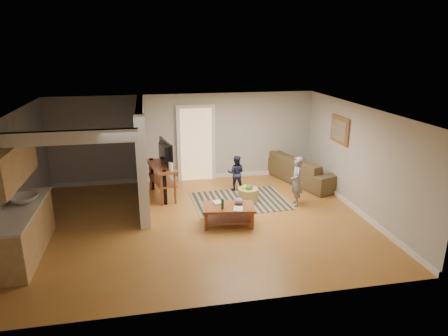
% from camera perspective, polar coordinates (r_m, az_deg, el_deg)
% --- Properties ---
extents(ground, '(7.50, 7.50, 0.00)m').
position_cam_1_polar(ground, '(9.06, -3.41, -7.70)').
color(ground, '#996027').
rests_on(ground, ground).
extents(room_shell, '(7.54, 6.02, 2.52)m').
position_cam_1_polar(room_shell, '(8.89, -10.77, 1.55)').
color(room_shell, '#A5A29E').
rests_on(room_shell, ground).
extents(area_rug, '(2.44, 1.84, 0.01)m').
position_cam_1_polar(area_rug, '(10.19, 2.31, -4.70)').
color(area_rug, black).
rests_on(area_rug, ground).
extents(sofa, '(1.78, 2.75, 0.75)m').
position_cam_1_polar(sofa, '(11.84, 11.16, -1.85)').
color(sofa, '#444022').
rests_on(sofa, ground).
extents(coffee_table, '(1.20, 0.81, 0.66)m').
position_cam_1_polar(coffee_table, '(8.80, 0.76, -6.00)').
color(coffee_table, brown).
rests_on(coffee_table, ground).
extents(tv_console, '(0.78, 1.44, 1.17)m').
position_cam_1_polar(tv_console, '(10.34, -8.81, -0.02)').
color(tv_console, brown).
rests_on(tv_console, ground).
extents(speaker_left, '(0.09, 0.09, 0.89)m').
position_cam_1_polar(speaker_left, '(9.94, -8.43, -2.74)').
color(speaker_left, black).
rests_on(speaker_left, ground).
extents(speaker_right, '(0.11, 0.11, 0.89)m').
position_cam_1_polar(speaker_right, '(10.98, -10.25, -0.87)').
color(speaker_right, black).
rests_on(speaker_right, ground).
extents(toy_basket, '(0.51, 0.51, 0.46)m').
position_cam_1_polar(toy_basket, '(10.14, 3.45, -3.71)').
color(toy_basket, olive).
rests_on(toy_basket, ground).
extents(child, '(0.39, 0.50, 1.23)m').
position_cam_1_polar(child, '(10.12, 10.13, -5.18)').
color(child, slate).
rests_on(child, ground).
extents(toddler, '(0.56, 0.48, 0.97)m').
position_cam_1_polar(toddler, '(10.94, 1.71, -3.14)').
color(toddler, '#1D203E').
rests_on(toddler, ground).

